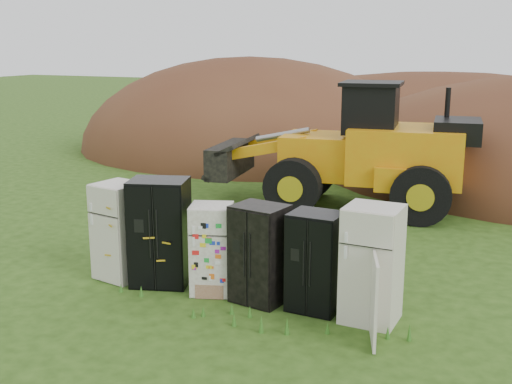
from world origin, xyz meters
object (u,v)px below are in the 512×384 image
fridge_black_right (315,262)px  fridge_open_door (372,264)px  fridge_black_side (160,232)px  fridge_leftmost (120,231)px  fridge_sticker (212,249)px  fridge_dark_mid (260,254)px  wheel_loader (337,145)px

fridge_black_right → fridge_open_door: 0.95m
fridge_black_side → fridge_open_door: 3.89m
fridge_leftmost → fridge_sticker: (1.90, 0.03, -0.11)m
fridge_sticker → fridge_dark_mid: fridge_dark_mid is taller
fridge_black_side → fridge_open_door: fridge_black_side is taller
fridge_sticker → fridge_dark_mid: 0.92m
fridge_black_right → fridge_open_door: (0.95, -0.06, 0.11)m
fridge_black_side → fridge_sticker: (1.06, -0.01, -0.18)m
fridge_sticker → wheel_loader: size_ratio=0.23×
fridge_leftmost → fridge_black_side: 0.85m
fridge_black_side → fridge_black_right: bearing=-16.9°
fridge_black_right → wheel_loader: (-1.68, 6.66, 0.85)m
fridge_dark_mid → wheel_loader: size_ratio=0.24×
fridge_black_right → fridge_open_door: fridge_open_door is taller
fridge_open_door → fridge_dark_mid: bearing=-178.0°
fridge_leftmost → fridge_open_door: (4.74, 0.00, 0.03)m
fridge_leftmost → fridge_open_door: bearing=10.5°
fridge_dark_mid → fridge_black_right: size_ratio=1.02×
fridge_dark_mid → fridge_open_door: 1.92m
fridge_black_right → fridge_open_door: size_ratio=0.88×
fridge_sticker → wheel_loader: wheel_loader is taller
fridge_leftmost → fridge_sticker: size_ratio=1.14×
wheel_loader → fridge_black_side: bearing=-107.9°
fridge_sticker → fridge_open_door: fridge_open_door is taller
fridge_sticker → fridge_black_right: size_ratio=0.97×
fridge_open_door → wheel_loader: 7.25m
fridge_sticker → wheel_loader: bearing=69.4°
fridge_leftmost → fridge_sticker: bearing=11.3°
fridge_black_side → fridge_dark_mid: size_ratio=1.16×
fridge_sticker → fridge_black_right: (1.89, 0.03, 0.03)m
fridge_black_right → wheel_loader: size_ratio=0.24×
fridge_leftmost → fridge_black_side: size_ratio=0.93×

